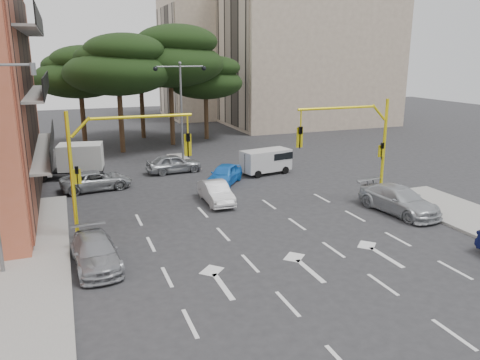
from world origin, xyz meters
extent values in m
plane|color=#28282B|center=(0.00, 0.00, 0.00)|extent=(120.00, 120.00, 0.00)
cube|color=gray|center=(0.00, 16.00, 0.07)|extent=(1.40, 6.00, 0.15)
cube|color=black|center=(-10.44, 8.00, 6.00)|extent=(0.12, 14.72, 11.20)
cube|color=tan|center=(20.00, 32.00, 9.00)|extent=(20.00, 12.00, 18.00)
cube|color=black|center=(9.94, 32.00, 8.50)|extent=(0.12, 11.04, 16.20)
cube|color=tan|center=(13.00, 44.00, 8.00)|extent=(16.00, 12.00, 16.00)
cube|color=black|center=(4.94, 44.00, 7.50)|extent=(0.12, 11.04, 14.20)
cylinder|color=#382616|center=(-4.00, 22.00, 2.48)|extent=(0.44, 0.44, 4.95)
ellipsoid|color=black|center=(-4.00, 22.00, 6.93)|extent=(9.15, 9.15, 3.87)
ellipsoid|color=black|center=(-3.40, 21.60, 8.80)|extent=(6.86, 6.86, 2.86)
ellipsoid|color=black|center=(-4.50, 22.30, 8.25)|extent=(6.07, 6.07, 2.64)
cylinder|color=#382616|center=(1.00, 24.00, 2.70)|extent=(0.44, 0.44, 5.40)
ellipsoid|color=black|center=(1.00, 24.00, 7.56)|extent=(9.98, 9.98, 4.22)
ellipsoid|color=black|center=(1.60, 23.60, 9.60)|extent=(7.49, 7.49, 3.12)
ellipsoid|color=black|center=(0.50, 24.30, 9.00)|extent=(6.62, 6.62, 2.88)
cylinder|color=#382616|center=(-7.00, 26.00, 2.25)|extent=(0.44, 0.44, 4.50)
ellipsoid|color=black|center=(-7.00, 26.00, 6.30)|extent=(8.32, 8.32, 3.52)
ellipsoid|color=black|center=(-6.40, 25.60, 8.00)|extent=(6.24, 6.24, 2.60)
ellipsoid|color=black|center=(-7.50, 26.30, 7.50)|extent=(5.52, 5.52, 2.40)
cylinder|color=#382616|center=(5.00, 26.00, 2.02)|extent=(0.44, 0.44, 4.05)
ellipsoid|color=black|center=(5.00, 26.00, 5.67)|extent=(7.49, 7.49, 3.17)
ellipsoid|color=black|center=(5.60, 25.60, 7.20)|extent=(5.62, 5.62, 2.34)
ellipsoid|color=black|center=(4.50, 26.30, 6.75)|extent=(4.97, 4.97, 2.16)
cylinder|color=#382616|center=(-1.00, 29.00, 2.48)|extent=(0.44, 0.44, 4.95)
ellipsoid|color=black|center=(-1.00, 29.00, 6.93)|extent=(9.15, 9.15, 3.87)
ellipsoid|color=black|center=(-0.40, 28.60, 8.80)|extent=(6.86, 6.86, 2.86)
ellipsoid|color=black|center=(-1.50, 29.30, 8.25)|extent=(6.07, 6.07, 2.64)
cylinder|color=yellow|center=(8.60, 2.00, 3.00)|extent=(0.18, 0.18, 6.00)
cylinder|color=yellow|center=(8.05, 2.00, 5.25)|extent=(0.95, 0.14, 0.95)
cylinder|color=yellow|center=(5.30, 2.00, 5.60)|extent=(4.80, 0.14, 0.14)
cylinder|color=yellow|center=(3.10, 2.00, 5.15)|extent=(0.08, 0.08, 0.90)
imported|color=black|center=(3.10, 2.00, 4.10)|extent=(0.20, 0.24, 1.20)
cube|color=yellow|center=(3.10, 2.08, 4.10)|extent=(0.36, 0.06, 1.10)
imported|color=black|center=(8.38, 1.85, 3.00)|extent=(0.16, 0.20, 1.00)
cube|color=yellow|center=(8.38, 1.95, 3.00)|extent=(0.35, 0.08, 0.70)
cylinder|color=yellow|center=(-8.60, 2.00, 3.00)|extent=(0.18, 0.18, 6.00)
cylinder|color=yellow|center=(-8.05, 2.00, 5.25)|extent=(0.95, 0.14, 0.95)
cylinder|color=yellow|center=(-5.30, 2.00, 5.60)|extent=(4.80, 0.14, 0.14)
cylinder|color=yellow|center=(-3.10, 2.00, 5.15)|extent=(0.08, 0.08, 0.90)
imported|color=black|center=(-3.10, 2.00, 4.10)|extent=(0.20, 0.24, 1.20)
cube|color=yellow|center=(-3.10, 2.08, 4.10)|extent=(0.36, 0.06, 1.10)
imported|color=black|center=(-8.38, 1.85, 3.00)|extent=(0.16, 0.20, 1.00)
cube|color=yellow|center=(-8.38, 1.95, 3.00)|extent=(0.35, 0.08, 0.70)
cylinder|color=slate|center=(-10.60, -1.00, 8.05)|extent=(1.80, 0.10, 0.10)
cylinder|color=slate|center=(-9.60, -1.00, 7.90)|extent=(0.20, 0.20, 0.45)
cylinder|color=slate|center=(0.00, 16.00, 3.90)|extent=(0.16, 0.16, 7.50)
cylinder|color=slate|center=(-0.90, 16.00, 7.55)|extent=(1.80, 0.10, 0.10)
sphere|color=black|center=(-1.90, 16.00, 7.40)|extent=(0.36, 0.36, 0.36)
cylinder|color=slate|center=(0.90, 16.00, 7.55)|extent=(1.80, 0.10, 0.10)
sphere|color=black|center=(1.90, 16.00, 7.40)|extent=(0.36, 0.36, 0.36)
sphere|color=slate|center=(0.00, 16.00, 7.80)|extent=(0.24, 0.24, 0.24)
imported|color=silver|center=(-0.77, 4.93, 0.62)|extent=(1.38, 3.79, 1.24)
imported|color=blue|center=(1.03, 8.65, 0.66)|extent=(3.63, 4.03, 1.33)
imported|color=gray|center=(-8.00, -1.49, 0.61)|extent=(1.99, 4.34, 1.23)
imported|color=#9A9DA1|center=(-7.11, 10.28, 0.62)|extent=(4.67, 2.60, 1.24)
imported|color=#9B9EA2|center=(-1.42, 13.00, 0.69)|extent=(4.13, 1.91, 1.37)
imported|color=#ACB0B5|center=(8.06, -0.32, 0.72)|extent=(2.64, 5.21, 1.45)
camera|label=1|loc=(-8.72, -20.09, 8.38)|focal=35.00mm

